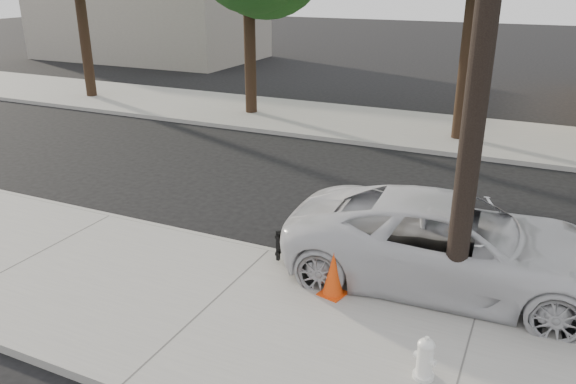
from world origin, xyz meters
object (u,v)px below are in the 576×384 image
(utility_pole, at_px, (487,14))
(fire_hydrant, at_px, (425,359))
(police_cruiser, at_px, (453,244))
(traffic_cone, at_px, (333,274))

(utility_pole, bearing_deg, fire_hydrant, -91.14)
(utility_pole, relative_size, fire_hydrant, 15.09)
(utility_pole, height_order, police_cruiser, utility_pole)
(utility_pole, bearing_deg, traffic_cone, -166.91)
(police_cruiser, height_order, traffic_cone, police_cruiser)
(police_cruiser, xyz_separation_m, fire_hydrant, (0.17, -2.87, -0.37))
(fire_hydrant, distance_m, traffic_cone, 2.35)
(traffic_cone, bearing_deg, fire_hydrant, -38.16)
(police_cruiser, bearing_deg, utility_pole, -171.44)
(police_cruiser, relative_size, fire_hydrant, 9.71)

